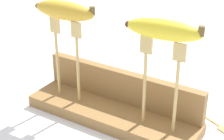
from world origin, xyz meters
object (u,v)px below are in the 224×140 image
Objects in this scene: fork_stand_right at (161,77)px; banana_raised_left at (64,10)px; banana_raised_right at (164,30)px; fork_stand_left at (67,53)px; fork_fallen_near at (213,121)px.

fork_stand_right is 0.26m from banana_raised_left.
banana_raised_left is 0.24m from banana_raised_right.
fork_stand_left reaches higher than fork_fallen_near.
fork_stand_right is at bearing -125.74° from fork_fallen_near.
fork_stand_left is 1.23× the size of fork_fallen_near.
banana_raised_left is 0.97× the size of fork_fallen_near.
banana_raised_left is at bearing -177.03° from fork_stand_left.
fork_stand_left is 0.26m from banana_raised_right.
fork_stand_left is at bearing 180.00° from banana_raised_right.
banana_raised_left reaches higher than fork_fallen_near.
fork_stand_right is 0.10m from banana_raised_right.
fork_stand_left is 0.99× the size of fork_stand_right.
fork_fallen_near is (0.32, 0.12, -0.24)m from banana_raised_left.
fork_stand_left is at bearing -159.84° from fork_fallen_near.
fork_fallen_near is at bearing 54.26° from fork_stand_right.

